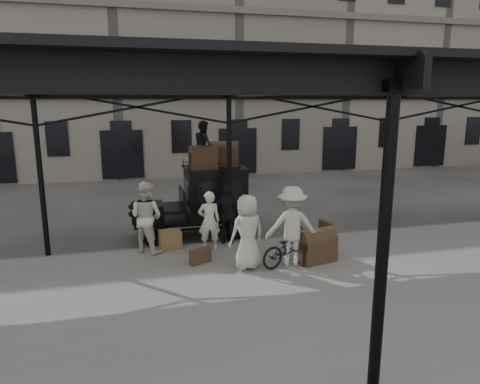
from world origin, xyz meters
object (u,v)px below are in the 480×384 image
Objects in this scene: porter_left at (209,221)px; steamer_trunk_roof_near at (203,159)px; porter_official at (228,214)px; steamer_trunk_platform at (316,248)px; taxi at (205,198)px; bicycle at (291,247)px.

steamer_trunk_roof_near is (0.13, 1.64, 1.50)m from porter_left.
steamer_trunk_roof_near is at bearing -52.81° from porter_official.
steamer_trunk_roof_near reaches higher than porter_official.
porter_official reaches higher than steamer_trunk_platform.
taxi is 4.45× the size of steamer_trunk_roof_near.
steamer_trunk_platform is (0.72, 0.08, -0.10)m from bicycle.
steamer_trunk_platform is at bearing -55.59° from taxi.
steamer_trunk_platform is (2.52, -1.48, -0.48)m from porter_left.
steamer_trunk_platform is (2.30, -3.36, -0.70)m from taxi.
taxi is at bearing -59.36° from porter_official.
taxi is 1.91m from porter_left.
bicycle is at bearing 171.94° from steamer_trunk_platform.
porter_left is (-0.21, -1.88, -0.22)m from taxi.
steamer_trunk_roof_near is (-1.66, 3.19, 1.87)m from bicycle.
porter_official is at bearing 10.84° from bicycle.
steamer_trunk_platform is (2.38, -3.11, -1.97)m from steamer_trunk_roof_near.
taxi is 3.83m from bicycle.
taxi is 2.10× the size of porter_official.
taxi is 3.74× the size of steamer_trunk_platform.
porter_official is at bearing -70.45° from steamer_trunk_roof_near.
steamer_trunk_roof_near is at bearing -91.07° from porter_left.
bicycle is 2.13× the size of steamer_trunk_roof_near.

